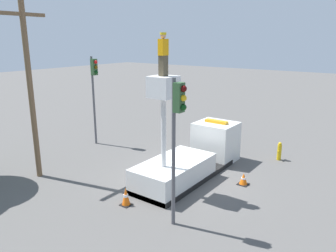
# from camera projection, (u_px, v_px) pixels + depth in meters

# --- Properties ---
(ground_plane) EXTENTS (120.00, 120.00, 0.00)m
(ground_plane) POSITION_uv_depth(u_px,v_px,m) (185.00, 178.00, 16.30)
(ground_plane) COLOR #565451
(bucket_truck) EXTENTS (7.21, 2.22, 5.20)m
(bucket_truck) POSITION_uv_depth(u_px,v_px,m) (193.00, 157.00, 16.58)
(bucket_truck) COLOR black
(bucket_truck) RESTS_ON ground
(worker) EXTENTS (0.40, 0.26, 1.75)m
(worker) POSITION_uv_depth(u_px,v_px,m) (163.00, 54.00, 13.35)
(worker) COLOR brown
(worker) RESTS_ON bucket_truck
(traffic_light_pole) EXTENTS (0.34, 0.57, 5.45)m
(traffic_light_pole) POSITION_uv_depth(u_px,v_px,m) (177.00, 125.00, 11.17)
(traffic_light_pole) COLOR #515156
(traffic_light_pole) RESTS_ON ground
(traffic_light_across) EXTENTS (0.34, 0.57, 5.65)m
(traffic_light_across) POSITION_uv_depth(u_px,v_px,m) (94.00, 83.00, 20.55)
(traffic_light_across) COLOR #515156
(traffic_light_across) RESTS_ON ground
(fire_hydrant) EXTENTS (0.47, 0.23, 1.05)m
(fire_hydrant) POSITION_uv_depth(u_px,v_px,m) (279.00, 151.00, 18.58)
(fire_hydrant) COLOR gold
(fire_hydrant) RESTS_ON ground
(traffic_cone_rear) EXTENTS (0.43, 0.43, 0.78)m
(traffic_cone_rear) POSITION_uv_depth(u_px,v_px,m) (126.00, 197.00, 13.52)
(traffic_cone_rear) COLOR black
(traffic_cone_rear) RESTS_ON ground
(traffic_cone_curbside) EXTENTS (0.49, 0.49, 0.57)m
(traffic_cone_curbside) POSITION_uv_depth(u_px,v_px,m) (243.00, 179.00, 15.48)
(traffic_cone_curbside) COLOR black
(traffic_cone_curbside) RESTS_ON ground
(utility_pole) EXTENTS (2.20, 0.26, 8.36)m
(utility_pole) POSITION_uv_depth(u_px,v_px,m) (30.00, 87.00, 15.38)
(utility_pole) COLOR brown
(utility_pole) RESTS_ON ground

